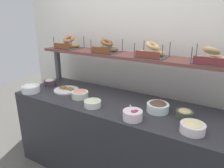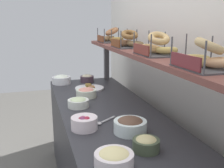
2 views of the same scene
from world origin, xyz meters
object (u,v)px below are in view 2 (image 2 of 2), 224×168
Objects in this scene: bowl_hummus at (146,144)px; bowl_scallion_spread at (78,102)px; serving_plate_white at (90,88)px; bagel_basket_cinnamon_raisin at (129,42)px; bowl_chocolate_spread at (130,125)px; bagel_basket_sesame at (158,47)px; serving_spoon_near_plate at (103,122)px; bagel_basket_everything at (112,37)px; bagel_basket_plain at (207,58)px; bowl_egg_salad at (114,158)px; bowl_tuna_salad at (87,78)px; bowl_cream_cheese at (61,79)px; bowl_beet_salad at (84,123)px; bowl_lox_spread at (86,93)px.

bowl_hummus is 0.87× the size of bowl_scallion_spread.
bagel_basket_cinnamon_raisin reaches higher than serving_plate_white.
bowl_chocolate_spread is 0.69× the size of bagel_basket_sesame.
serving_plate_white is at bearing 173.92° from serving_spoon_near_plate.
bagel_basket_cinnamon_raisin is at bearing -178.86° from bagel_basket_sesame.
bagel_basket_plain is at bearing -0.35° from bagel_basket_everything.
bowl_egg_salad is 0.81m from bagel_basket_sesame.
bowl_tuna_salad is at bearing 173.25° from serving_plate_white.
bagel_basket_everything is (0.13, 0.24, 0.44)m from bowl_tuna_salad.
bowl_hummus is at bearing 15.25° from bowl_scallion_spread.
bagel_basket_sesame is (0.02, 0.36, 0.47)m from serving_spoon_near_plate.
bowl_cream_cheese is at bearing -178.20° from bowl_egg_salad.
bowl_scallion_spread is 0.74m from bagel_basket_sesame.
bowl_cream_cheese reaches higher than bowl_scallion_spread.
bowl_beet_salad is at bearing -84.10° from bagel_basket_sesame.
bowl_egg_salad is at bearing -23.44° from bagel_basket_cinnamon_raisin.
bowl_tuna_salad is at bearing 172.69° from bowl_egg_salad.
bagel_basket_everything is at bearing 140.58° from bowl_lox_spread.
bagel_basket_sesame reaches higher than serving_plate_white.
serving_spoon_near_plate is (1.17, 0.14, -0.04)m from bowl_cream_cheese.
bowl_chocolate_spread is 0.23m from serving_spoon_near_plate.
bowl_egg_salad is 1.20× the size of serving_spoon_near_plate.
bowl_cream_cheese is at bearing -165.25° from bowl_lox_spread.
bagel_basket_everything is (-1.11, 0.50, 0.44)m from bowl_beet_salad.
bagel_basket_cinnamon_raisin reaches higher than serving_spoon_near_plate.
serving_spoon_near_plate is (0.87, -0.09, -0.00)m from serving_plate_white.
bowl_tuna_salad is 0.52× the size of serving_plate_white.
serving_spoon_near_plate is at bearing 117.02° from bowl_beet_salad.
bagel_basket_sesame is (-0.18, 0.25, 0.43)m from bowl_chocolate_spread.
serving_spoon_near_plate is 0.76m from bagel_basket_cinnamon_raisin.
bowl_cream_cheese is at bearing -157.13° from bagel_basket_sesame.
bagel_basket_cinnamon_raisin reaches higher than bowl_scallion_spread.
bowl_tuna_salad is 0.89× the size of bowl_beet_salad.
bowl_beet_salad is 0.86m from bagel_basket_cinnamon_raisin.
bowl_beet_salad is 0.69m from bowl_lox_spread.
bowl_tuna_salad is at bearing 167.99° from bowl_lox_spread.
bagel_basket_cinnamon_raisin is (0.55, -0.01, -0.00)m from bagel_basket_everything.
bowl_beet_salad is 0.97m from serving_plate_white.
bagel_basket_everything is at bearing 121.68° from serving_plate_white.
bagel_basket_everything is 0.99× the size of bagel_basket_plain.
bagel_basket_cinnamon_raisin is at bearing 35.67° from bowl_cream_cheese.
bowl_cream_cheese is 1.12× the size of bowl_lox_spread.
bagel_basket_plain reaches higher than bowl_chocolate_spread.
serving_plate_white is at bearing -178.91° from bowl_chocolate_spread.
bagel_basket_cinnamon_raisin is at bearing 138.76° from bowl_beet_salad.
bowl_hummus is 0.43m from bowl_beet_salad.
bowl_scallion_spread is (-0.89, -0.01, -0.01)m from bowl_egg_salad.
bowl_beet_salad is 1.24m from bowl_cream_cheese.
bowl_hummus is (0.23, -0.00, -0.01)m from bowl_chocolate_spread.
bowl_chocolate_spread reaches higher than bowl_lox_spread.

